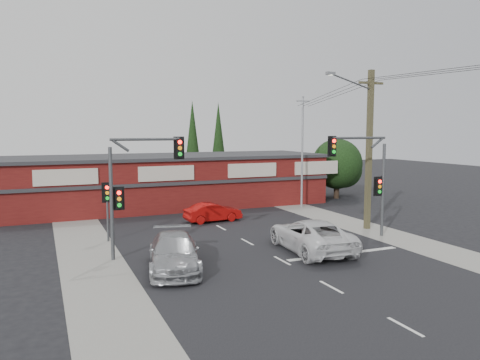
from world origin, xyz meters
name	(u,v)px	position (x,y,z in m)	size (l,w,h in m)	color
ground	(269,254)	(0.00, 0.00, 0.00)	(120.00, 120.00, 0.00)	black
road_strip	(232,234)	(0.00, 5.00, 0.01)	(14.00, 70.00, 0.01)	black
verge_left	(86,248)	(-8.50, 5.00, 0.01)	(3.00, 70.00, 0.02)	gray
verge_right	(348,223)	(8.50, 5.00, 0.01)	(3.00, 70.00, 0.02)	gray
stop_line	(344,254)	(3.50, -1.50, 0.01)	(6.50, 0.35, 0.01)	silver
white_suv	(311,235)	(2.26, -0.31, 0.84)	(2.79, 6.04, 1.68)	silver
silver_suv	(174,252)	(-5.16, -0.69, 0.79)	(2.21, 5.44, 1.58)	#A6A9AC
red_sedan	(213,212)	(0.24, 9.11, 0.65)	(1.37, 3.94, 1.30)	#A70C0A
lane_dashes	(247,242)	(0.00, 2.77, 0.01)	(0.12, 43.14, 0.01)	silver
shop_building	(167,180)	(-0.99, 16.99, 2.13)	(27.30, 8.40, 4.22)	#531110
tree_cluster	(336,167)	(14.69, 15.44, 2.90)	(5.90, 5.10, 5.50)	#2D2116
conifer_near	(193,138)	(3.50, 24.00, 5.48)	(1.80, 1.80, 9.25)	#2D2116
conifer_far	(218,138)	(7.00, 26.00, 5.48)	(1.80, 1.80, 9.25)	#2D2116
traffic_mast_left	(133,179)	(-6.43, 2.00, 3.93)	(3.77, 0.27, 5.97)	#47494C
traffic_mast_right	(368,171)	(6.86, 1.00, 3.95)	(3.96, 0.27, 5.97)	#47494C
pedestal_signal	(107,200)	(-7.20, 6.01, 2.41)	(0.55, 0.27, 3.38)	#47494C
utility_pole	(368,144)	(8.36, 2.99, 5.40)	(4.38, 0.59, 10.00)	brown
steel_pole	(302,150)	(9.00, 12.00, 4.70)	(1.20, 0.16, 9.00)	gray
power_lines	(440,76)	(8.47, -2.47, 9.04)	(2.01, 29.00, 1.22)	black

